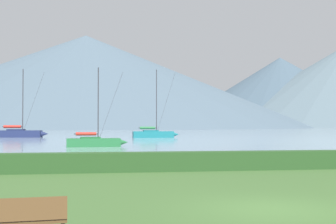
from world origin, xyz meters
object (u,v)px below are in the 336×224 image
object	(u,v)px
sailboat_slip_8	(19,133)
park_bench_under_tree	(23,218)
sailboat_slip_2	(94,142)
sailboat_slip_7	(154,134)

from	to	relation	value
sailboat_slip_8	park_bench_under_tree	xyz separation A→B (m)	(11.96, -77.06, -0.24)
sailboat_slip_2	sailboat_slip_7	distance (m)	33.24
sailboat_slip_7	park_bench_under_tree	bearing A→B (deg)	-99.39
sailboat_slip_2	park_bench_under_tree	bearing A→B (deg)	-95.00
sailboat_slip_2	sailboat_slip_7	size ratio (longest dim) A/B	0.70
sailboat_slip_2	park_bench_under_tree	distance (m)	40.12
sailboat_slip_7	sailboat_slip_8	world-z (taller)	sailboat_slip_8
sailboat_slip_2	sailboat_slip_8	bearing A→B (deg)	106.89
sailboat_slip_2	sailboat_slip_7	bearing A→B (deg)	68.76
sailboat_slip_2	park_bench_under_tree	size ratio (longest dim) A/B	4.80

